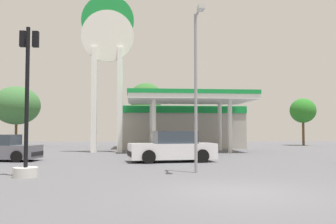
# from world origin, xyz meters

# --- Properties ---
(ground_plane) EXTENTS (90.00, 90.00, 0.00)m
(ground_plane) POSITION_xyz_m (0.00, 0.00, 0.00)
(ground_plane) COLOR #56565B
(ground_plane) RESTS_ON ground
(gas_station) EXTENTS (11.21, 13.11, 4.54)m
(gas_station) POSITION_xyz_m (1.58, 24.54, 2.16)
(gas_station) COLOR #ADA89E
(gas_station) RESTS_ON ground
(station_pole_sign) EXTENTS (3.99, 0.56, 12.04)m
(station_pole_sign) POSITION_xyz_m (-4.71, 18.39, 7.64)
(station_pole_sign) COLOR white
(station_pole_sign) RESTS_ON ground
(car_1) EXTENTS (4.14, 2.22, 1.41)m
(car_1) POSITION_xyz_m (-9.76, 10.84, 0.64)
(car_1) COLOR black
(car_1) RESTS_ON ground
(car_2) EXTENTS (4.65, 2.46, 1.60)m
(car_2) POSITION_xyz_m (-0.68, 9.56, 0.72)
(car_2) COLOR black
(car_2) RESTS_ON ground
(traffic_signal_0) EXTENTS (0.83, 0.83, 5.29)m
(traffic_signal_0) POSITION_xyz_m (-6.45, 3.65, 1.61)
(traffic_signal_0) COLOR silver
(traffic_signal_0) RESTS_ON ground
(tree_0) EXTENTS (4.75, 4.75, 6.17)m
(tree_0) POSITION_xyz_m (-14.70, 29.42, 4.20)
(tree_0) COLOR brown
(tree_0) RESTS_ON ground
(tree_1) EXTENTS (3.31, 3.31, 6.42)m
(tree_1) POSITION_xyz_m (-1.46, 27.31, 4.85)
(tree_1) COLOR brown
(tree_1) RESTS_ON ground
(tree_2) EXTENTS (2.81, 2.81, 5.17)m
(tree_2) POSITION_xyz_m (15.87, 29.26, 3.81)
(tree_2) COLOR brown
(tree_2) RESTS_ON ground
(corner_streetlamp) EXTENTS (0.24, 1.48, 6.21)m
(corner_streetlamp) POSITION_xyz_m (-0.30, 4.23, 3.79)
(corner_streetlamp) COLOR gray
(corner_streetlamp) RESTS_ON ground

